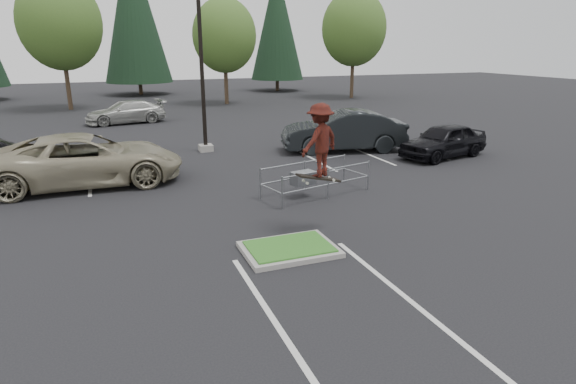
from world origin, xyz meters
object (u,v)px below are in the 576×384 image
object	(u,v)px
conif_b	(134,10)
car_l_tan	(87,160)
decid_d	(354,31)
cart_corral	(306,177)
car_r_charc	(343,131)
light_pole	(201,49)
car_far_silver	(126,112)
conif_c	(277,23)
decid_c	(224,38)
decid_b	(60,26)
skateboarder	(319,141)
car_r_black	(444,141)

from	to	relation	value
conif_b	car_l_tan	world-z (taller)	conif_b
decid_d	cart_corral	xyz separation A→B (m)	(-15.89, -26.43, -5.27)
cart_corral	car_r_charc	size ratio (longest dim) A/B	0.67
light_pole	car_far_silver	distance (m)	11.10
car_r_charc	light_pole	bearing A→B (deg)	-96.39
light_pole	cart_corral	bearing A→B (deg)	-78.79
cart_corral	car_r_charc	xyz separation A→B (m)	(4.39, 5.88, 0.29)
conif_c	car_r_charc	world-z (taller)	conif_c
conif_c	decid_c	bearing A→B (deg)	-129.64
decid_b	car_far_silver	size ratio (longest dim) A/B	1.99
decid_c	skateboarder	world-z (taller)	decid_c
light_pole	car_l_tan	size ratio (longest dim) A/B	1.56
cart_corral	car_r_black	bearing A→B (deg)	7.57
skateboarder	car_r_charc	size ratio (longest dim) A/B	0.37
light_pole	decid_b	size ratio (longest dim) A/B	1.05
conif_c	car_far_silver	size ratio (longest dim) A/B	2.59
conif_c	car_l_tan	bearing A→B (deg)	-120.39
car_l_tan	car_far_silver	xyz separation A→B (m)	(2.10, 14.04, -0.20)
conif_c	decid_b	bearing A→B (deg)	-155.86
decid_b	car_r_charc	xyz separation A→B (m)	(12.51, -20.75, -5.11)
light_pole	decid_b	distance (m)	19.70
conif_c	skateboarder	size ratio (longest dim) A/B	6.02
conif_b	car_far_silver	distance (m)	19.98
conif_b	car_l_tan	bearing A→B (deg)	-97.87
skateboarder	decid_d	bearing A→B (deg)	-145.02
skateboarder	car_r_charc	world-z (taller)	skateboarder
decid_b	conif_c	bearing A→B (deg)	24.14
conif_b	light_pole	bearing A→B (deg)	-88.99
car_l_tan	car_r_black	bearing A→B (deg)	-93.20
conif_b	decid_b	bearing A→B (deg)	-121.09
decid_b	decid_d	world-z (taller)	decid_b
conif_b	car_far_silver	world-z (taller)	conif_b
car_l_tan	car_far_silver	distance (m)	14.20
conif_b	skateboarder	bearing A→B (deg)	-88.26
conif_c	car_r_charc	xyz separation A→B (m)	(-7.50, -29.71, -5.92)
light_pole	decid_c	distance (m)	18.67
light_pole	decid_c	xyz separation A→B (m)	(5.49, 17.83, 0.69)
conif_b	car_far_silver	size ratio (longest dim) A/B	3.00
decid_b	decid_c	size ratio (longest dim) A/B	1.15
decid_d	car_l_tan	distance (m)	32.12
decid_b	conif_c	xyz separation A→B (m)	(20.01, 8.97, 0.80)
conif_c	light_pole	bearing A→B (deg)	-116.15
decid_d	conif_b	xyz separation A→B (m)	(-17.99, 10.17, 1.94)
conif_c	skateboarder	xyz separation A→B (m)	(-12.80, -38.50, -4.41)
decid_d	car_far_silver	distance (m)	22.63
light_pole	car_far_silver	world-z (taller)	light_pole
car_r_black	car_l_tan	bearing A→B (deg)	-106.93
decid_c	car_l_tan	distance (m)	24.65
cart_corral	conif_b	bearing A→B (deg)	79.44
conif_b	car_r_black	world-z (taller)	conif_b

